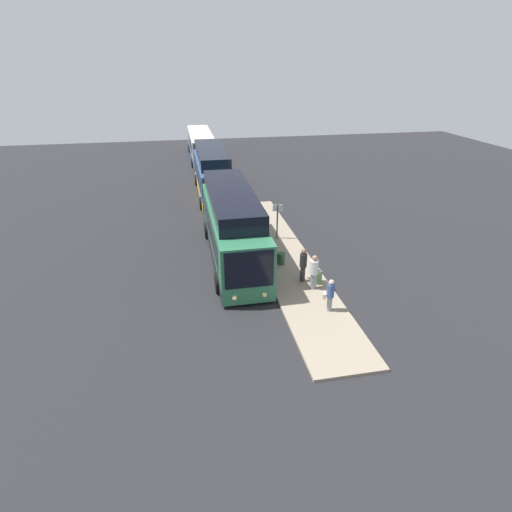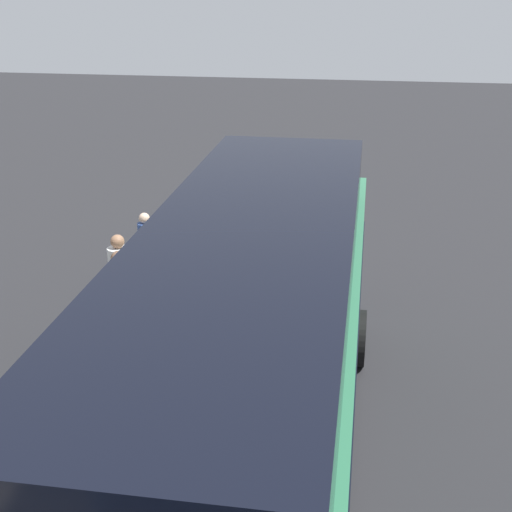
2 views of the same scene
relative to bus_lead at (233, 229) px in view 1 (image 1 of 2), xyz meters
name	(u,v)px [view 1 (image 1 of 2)]	position (x,y,z in m)	size (l,w,h in m)	color
ground	(232,262)	(0.66, -0.18, -1.80)	(80.00, 80.00, 0.00)	#232326
platform	(284,257)	(0.66, 2.90, -1.73)	(20.00, 2.96, 0.12)	gray
bus_lead	(233,229)	(0.00, 0.00, 0.00)	(10.79, 2.85, 4.02)	#2D704C
bus_second	(212,175)	(-12.49, 0.00, -0.08)	(10.51, 2.77, 3.85)	#33518C
bus_third	(201,146)	(-26.79, 0.00, -0.35)	(12.49, 2.81, 2.91)	silver
passenger_boarding	(314,271)	(4.48, 3.41, -0.69)	(0.62, 0.69, 1.83)	gray
passenger_waiting	(330,294)	(6.51, 3.49, -0.80)	(0.42, 0.56, 1.60)	gray
passenger_with_bags	(303,264)	(3.65, 3.10, -0.68)	(0.61, 0.46, 1.83)	#2D2D33
suitcase	(318,276)	(4.00, 3.82, -1.30)	(0.44, 0.27, 0.98)	#598C59
sign_post	(277,217)	(-1.96, 3.10, -0.24)	(0.10, 0.62, 2.31)	#4C4C51
trash_bin	(281,258)	(1.56, 2.49, -1.35)	(0.44, 0.44, 0.65)	#2D4C33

